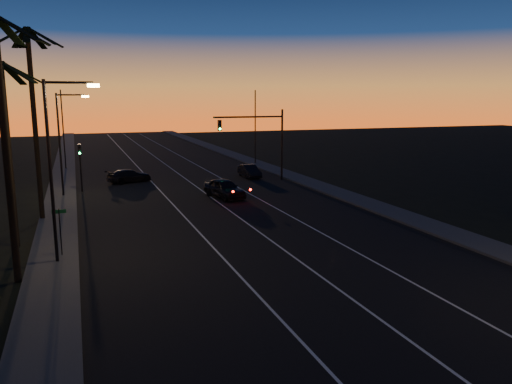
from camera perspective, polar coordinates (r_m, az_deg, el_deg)
name	(u,v)px	position (r m, az deg, el deg)	size (l,w,h in m)	color
road	(217,207)	(37.86, -4.47, -1.69)	(20.00, 170.00, 0.01)	black
sidewalk_left	(58,218)	(36.59, -21.64, -2.76)	(2.40, 170.00, 0.16)	#373634
sidewalk_right	(347,196)	(42.15, 10.36, -0.45)	(2.40, 170.00, 0.16)	#373634
lane_stripe_left	(178,210)	(37.20, -8.93, -2.00)	(0.12, 160.00, 0.01)	silver
lane_stripe_mid	(223,206)	(37.99, -3.74, -1.62)	(0.12, 160.00, 0.01)	silver
lane_stripe_right	(266,203)	(39.08, 1.19, -1.25)	(0.12, 160.00, 0.01)	silver
palm_near	(3,123)	(23.85, -26.90, 7.00)	(4.25, 4.16, 11.53)	black
palm_mid	(7,134)	(29.91, -26.59, 5.99)	(4.25, 4.16, 10.03)	black
palm_far	(33,106)	(35.74, -24.11, 8.97)	(4.25, 4.16, 12.53)	black
streetlight_left_near	(56,157)	(25.83, -21.88, 3.68)	(2.55, 0.26, 9.00)	black
streetlight_left_far	(63,136)	(43.77, -21.17, 6.00)	(2.55, 0.26, 8.50)	black
street_sign	(60,227)	(27.46, -21.49, -3.70)	(0.70, 0.06, 2.60)	black
signal_mast	(260,133)	(48.80, 0.43, 6.81)	(7.10, 0.41, 7.00)	black
signal_post	(80,159)	(45.94, -19.46, 3.58)	(0.28, 0.37, 4.20)	black
far_pole_left	(63,130)	(60.78, -21.17, 6.61)	(0.14, 0.14, 9.00)	black
far_pole_right	(255,128)	(61.39, -0.09, 7.37)	(0.14, 0.14, 9.00)	black
lead_car	(224,188)	(41.01, -3.63, 0.42)	(2.90, 5.41, 1.57)	black
right_car	(249,171)	(51.52, -0.76, 2.41)	(1.42, 3.94, 1.29)	black
cross_car	(129,176)	(50.06, -14.28, 1.81)	(4.71, 3.18, 1.27)	black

